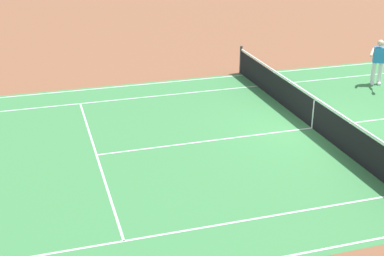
% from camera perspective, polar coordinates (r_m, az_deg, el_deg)
% --- Properties ---
extents(ground_plane, '(60.00, 60.00, 0.00)m').
position_cam_1_polar(ground_plane, '(16.42, 12.60, 0.00)').
color(ground_plane, brown).
extents(court_slab, '(24.20, 11.40, 0.00)m').
position_cam_1_polar(court_slab, '(16.42, 12.60, 0.00)').
color(court_slab, '#387A42').
rests_on(court_slab, ground_plane).
extents(court_line_markings, '(23.85, 11.05, 0.01)m').
position_cam_1_polar(court_line_markings, '(16.42, 12.60, 0.01)').
color(court_line_markings, white).
rests_on(court_line_markings, ground_plane).
extents(tennis_net, '(0.10, 11.70, 1.08)m').
position_cam_1_polar(tennis_net, '(16.24, 12.75, 1.60)').
color(tennis_net, '#2D2D33').
rests_on(tennis_net, ground_plane).
extents(tennis_player_far, '(0.75, 1.19, 1.70)m').
position_cam_1_polar(tennis_player_far, '(20.79, 19.16, 6.84)').
color(tennis_player_far, white).
rests_on(tennis_player_far, ground_plane).
extents(tennis_ball, '(0.07, 0.07, 0.07)m').
position_cam_1_polar(tennis_ball, '(18.03, 10.58, 2.37)').
color(tennis_ball, '#CCE01E').
rests_on(tennis_ball, ground_plane).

